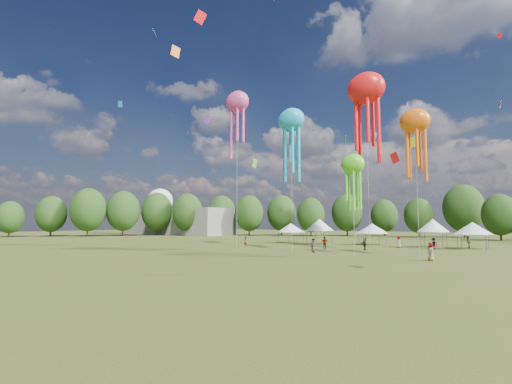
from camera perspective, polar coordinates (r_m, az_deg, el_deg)
The scene contains 8 objects.
spectator_near at distance 47.95m, azimuth 8.98°, elevation -8.25°, with size 0.88×0.69×1.81m, color gray.
spectators_far at distance 54.72m, azimuth 20.76°, elevation -7.60°, with size 28.76×24.65×1.85m.
festival_tents at distance 64.13m, azimuth 17.55°, elevation -5.24°, with size 34.66×9.16×4.46m.
show_kites at distance 49.85m, azimuth 10.57°, elevation 10.86°, with size 29.52×8.83×24.09m.
small_kites at distance 58.03m, azimuth 19.58°, elevation 22.33°, with size 77.52×57.89×45.40m.
treeline at distance 71.57m, azimuth 18.71°, elevation -2.36°, with size 201.57×95.24×13.43m.
hangar at distance 119.35m, azimuth -12.38°, elevation -4.58°, with size 40.00×12.00×8.00m, color gray.
radome at distance 135.69m, azimuth -14.78°, elevation -2.01°, with size 9.00×9.00×16.00m.
Camera 1 is at (18.96, -5.26, 3.89)m, focal length 25.58 mm.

